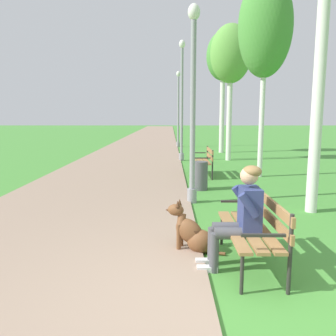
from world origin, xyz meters
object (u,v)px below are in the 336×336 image
at_px(person_seated_on_near_bench, 240,213).
at_px(lamp_post_mid, 182,100).
at_px(birch_tree_third, 265,28).
at_px(birch_tree_fifth, 223,58).
at_px(park_bench_mid, 204,159).
at_px(litter_bin, 200,176).
at_px(birch_tree_fourth, 231,55).
at_px(park_bench_near, 256,225).
at_px(lamp_post_far, 178,108).
at_px(dog_brown, 193,233).
at_px(lamp_post_near, 193,104).

height_order(person_seated_on_near_bench, lamp_post_mid, lamp_post_mid).
bearing_deg(birch_tree_third, birch_tree_fifth, 91.33).
bearing_deg(park_bench_mid, person_seated_on_near_bench, -91.71).
bearing_deg(litter_bin, park_bench_mid, 82.21).
distance_m(park_bench_mid, lamp_post_mid, 4.07).
height_order(park_bench_mid, birch_tree_fourth, birch_tree_fourth).
bearing_deg(park_bench_near, litter_bin, 93.76).
bearing_deg(lamp_post_far, park_bench_mid, -86.79).
bearing_deg(person_seated_on_near_bench, park_bench_mid, 88.29).
distance_m(lamp_post_mid, litter_bin, 5.91).
xyz_separation_m(lamp_post_far, birch_tree_third, (2.21, -9.84, 2.04)).
bearing_deg(birch_tree_fourth, lamp_post_far, 107.54).
xyz_separation_m(park_bench_mid, birch_tree_fourth, (1.36, 3.69, 3.62)).
xyz_separation_m(person_seated_on_near_bench, dog_brown, (-0.52, 0.50, -0.42)).
relative_size(lamp_post_far, birch_tree_fourth, 0.80).
distance_m(lamp_post_near, litter_bin, 2.15).
bearing_deg(birch_tree_fifth, lamp_post_mid, -123.71).
relative_size(dog_brown, lamp_post_far, 0.19).
xyz_separation_m(lamp_post_mid, lamp_post_far, (0.01, 6.18, -0.21)).
height_order(lamp_post_near, lamp_post_mid, lamp_post_mid).
height_order(birch_tree_third, birch_tree_fourth, birch_tree_third).
relative_size(person_seated_on_near_bench, dog_brown, 1.54).
distance_m(lamp_post_far, litter_bin, 11.85).
height_order(park_bench_mid, lamp_post_near, lamp_post_near).
bearing_deg(litter_bin, lamp_post_mid, 92.93).
xyz_separation_m(park_bench_near, person_seated_on_near_bench, (-0.21, -0.08, 0.17)).
relative_size(park_bench_near, birch_tree_fourth, 0.28).
bearing_deg(birch_tree_fourth, litter_bin, -106.07).
bearing_deg(lamp_post_near, dog_brown, -93.45).
height_order(park_bench_mid, person_seated_on_near_bench, person_seated_on_near_bench).
xyz_separation_m(lamp_post_mid, birch_tree_fifth, (2.06, 3.09, 2.08)).
bearing_deg(lamp_post_near, park_bench_near, -79.45).
bearing_deg(dog_brown, birch_tree_fourth, 77.77).
relative_size(person_seated_on_near_bench, lamp_post_near, 0.32).
height_order(park_bench_mid, dog_brown, park_bench_mid).
relative_size(dog_brown, lamp_post_mid, 0.17).
bearing_deg(lamp_post_far, person_seated_on_near_bench, -88.74).
height_order(park_bench_mid, birch_tree_third, birch_tree_third).
distance_m(park_bench_mid, birch_tree_fourth, 5.35).
relative_size(dog_brown, lamp_post_near, 0.20).
xyz_separation_m(park_bench_near, lamp_post_far, (-0.56, 16.05, 1.71)).
bearing_deg(lamp_post_far, litter_bin, -88.64).
xyz_separation_m(park_bench_near, birch_tree_third, (1.65, 6.20, 3.75)).
bearing_deg(lamp_post_mid, birch_tree_third, -58.82).
bearing_deg(park_bench_near, person_seated_on_near_bench, -158.17).
xyz_separation_m(lamp_post_near, lamp_post_mid, (0.00, 6.80, 0.37)).
bearing_deg(birch_tree_third, person_seated_on_near_bench, -106.47).
relative_size(dog_brown, litter_bin, 1.16).
distance_m(lamp_post_near, birch_tree_fourth, 7.49).
height_order(lamp_post_far, birch_tree_third, birch_tree_third).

